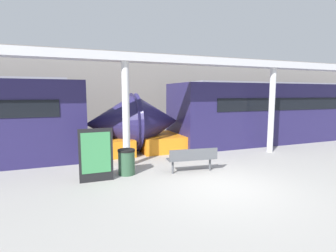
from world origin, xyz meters
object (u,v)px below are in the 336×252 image
Objects in this scene: train_left at (298,112)px; poster_board at (96,155)px; support_column_near at (126,115)px; bench_near at (193,157)px; trash_bin at (127,162)px; support_column_far at (271,111)px.

poster_board is (-11.80, -3.65, -0.73)m from train_left.
bench_near is at bearing -40.45° from support_column_near.
support_column_near reaches higher than bench_near.
trash_bin is at bearing -102.74° from support_column_near.
poster_board is at bearing -162.80° from train_left.
poster_board is 2.08m from support_column_near.
support_column_near is (1.20, 1.34, 1.04)m from poster_board.
support_column_near and support_column_far have the same top height.
bench_near is at bearing -16.07° from trash_bin.
train_left is at bearing 30.46° from bench_near.
support_column_far reaches higher than trash_bin.
support_column_far reaches higher than bench_near.
bench_near is 0.46× the size of support_column_near.
support_column_far is (6.52, 0.00, 0.00)m from support_column_near.
poster_board is at bearing -159.79° from trash_bin.
trash_bin is at bearing -171.73° from support_column_far.
support_column_near is (-1.85, 1.58, 1.34)m from bench_near.
train_left is at bearing 17.20° from poster_board.
bench_near is 2.77m from support_column_near.
trash_bin is (-2.07, 0.60, -0.10)m from bench_near.
bench_near is 0.46× the size of support_column_far.
trash_bin is 6.96m from support_column_far.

